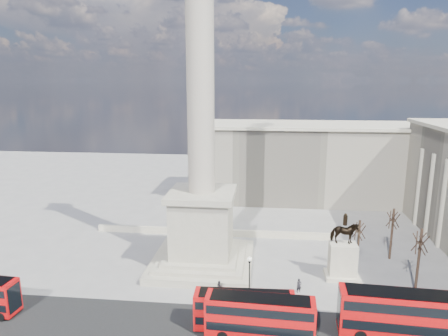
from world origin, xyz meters
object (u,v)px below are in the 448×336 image
at_px(victorian_lamp, 249,276).
at_px(equestrian_statue, 343,255).
at_px(pedestrian_crossing, 219,288).
at_px(pedestrian_walking, 299,286).
at_px(red_bus_d, 403,314).
at_px(nelsons_column, 202,176).
at_px(red_bus_c, 260,317).
at_px(red_bus_b, 245,311).

distance_m(victorian_lamp, equestrian_statue, 14.14).
bearing_deg(pedestrian_crossing, pedestrian_walking, -109.43).
bearing_deg(red_bus_d, nelsons_column, 151.03).
xyz_separation_m(victorian_lamp, pedestrian_crossing, (-3.72, 1.56, -2.55)).
bearing_deg(pedestrian_walking, red_bus_c, -140.11).
height_order(red_bus_c, victorian_lamp, victorian_lamp).
distance_m(red_bus_b, red_bus_d, 15.90).
distance_m(nelsons_column, red_bus_b, 19.39).
relative_size(victorian_lamp, pedestrian_crossing, 3.27).
xyz_separation_m(red_bus_b, pedestrian_crossing, (-3.49, 6.74, -1.32)).
xyz_separation_m(red_bus_b, red_bus_c, (1.62, -1.13, 0.12)).
relative_size(nelsons_column, red_bus_b, 4.76).
xyz_separation_m(red_bus_b, red_bus_d, (15.89, 0.29, 0.42)).
distance_m(red_bus_b, equestrian_statue, 17.64).
bearing_deg(red_bus_b, pedestrian_walking, 50.94).
height_order(victorian_lamp, equestrian_statue, equestrian_statue).
height_order(victorian_lamp, pedestrian_crossing, victorian_lamp).
bearing_deg(red_bus_b, pedestrian_crossing, 115.40).
distance_m(red_bus_c, pedestrian_walking, 10.57).
height_order(red_bus_c, red_bus_d, red_bus_d).
relative_size(red_bus_b, victorian_lamp, 1.79).
bearing_deg(pedestrian_crossing, equestrian_statue, -97.50).
bearing_deg(red_bus_d, equestrian_statue, 109.91).
bearing_deg(red_bus_d, red_bus_b, -175.56).
height_order(red_bus_d, pedestrian_walking, red_bus_d).
bearing_deg(equestrian_statue, nelsons_column, 174.12).
relative_size(equestrian_statue, pedestrian_crossing, 5.02).
xyz_separation_m(nelsons_column, pedestrian_crossing, (3.31, -7.92, -12.02)).
bearing_deg(nelsons_column, pedestrian_crossing, -67.33).
bearing_deg(equestrian_statue, victorian_lamp, -147.85).
bearing_deg(red_bus_b, red_bus_d, -0.90).
bearing_deg(red_bus_b, equestrian_statue, 44.20).
xyz_separation_m(red_bus_b, victorian_lamp, (0.23, 5.18, 1.23)).
bearing_deg(pedestrian_walking, victorian_lamp, -176.77).
distance_m(equestrian_statue, pedestrian_crossing, 16.94).
bearing_deg(red_bus_d, victorian_lamp, 166.04).
height_order(equestrian_statue, pedestrian_walking, equestrian_statue).
bearing_deg(victorian_lamp, nelsons_column, 126.55).
height_order(red_bus_c, pedestrian_crossing, red_bus_c).
bearing_deg(red_bus_c, equestrian_statue, 55.08).
relative_size(nelsons_column, equestrian_statue, 5.56).
xyz_separation_m(nelsons_column, red_bus_b, (6.80, -14.66, -10.71)).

